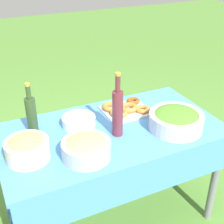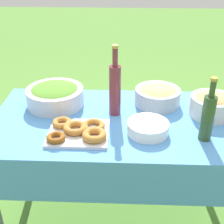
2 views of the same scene
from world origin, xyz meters
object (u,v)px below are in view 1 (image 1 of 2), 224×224
object	(u,v)px
olive_oil_bottle	(31,114)
bread_bowl	(27,148)
wine_bottle	(118,112)
salad_bowl	(176,119)
donut_platter	(125,109)
plate_stack	(79,121)
pasta_bowl	(86,148)

from	to	relation	value
olive_oil_bottle	bread_bowl	bearing A→B (deg)	70.88
wine_bottle	salad_bowl	bearing A→B (deg)	165.19
salad_bowl	donut_platter	world-z (taller)	salad_bowl
salad_bowl	olive_oil_bottle	xyz separation A→B (m)	(0.79, -0.32, 0.06)
plate_stack	pasta_bowl	bearing A→B (deg)	77.07
donut_platter	bread_bowl	size ratio (longest dim) A/B	1.39
bread_bowl	wine_bottle	bearing A→B (deg)	-179.18
pasta_bowl	wine_bottle	world-z (taller)	wine_bottle
donut_platter	bread_bowl	distance (m)	0.73
salad_bowl	donut_platter	size ratio (longest dim) A/B	1.02
wine_bottle	bread_bowl	bearing A→B (deg)	0.82
donut_platter	plate_stack	size ratio (longest dim) A/B	1.55
salad_bowl	wine_bottle	size ratio (longest dim) A/B	0.84
wine_bottle	plate_stack	bearing A→B (deg)	-48.22
donut_platter	plate_stack	xyz separation A→B (m)	(0.34, 0.03, 0.01)
salad_bowl	plate_stack	bearing A→B (deg)	-28.62
donut_platter	plate_stack	bearing A→B (deg)	5.43
salad_bowl	pasta_bowl	distance (m)	0.60
plate_stack	salad_bowl	bearing A→B (deg)	151.38
salad_bowl	pasta_bowl	world-z (taller)	salad_bowl
pasta_bowl	salad_bowl	bearing A→B (deg)	-176.74
plate_stack	olive_oil_bottle	bearing A→B (deg)	-8.38
salad_bowl	bread_bowl	bearing A→B (deg)	-5.53
pasta_bowl	plate_stack	distance (m)	0.33
donut_platter	olive_oil_bottle	world-z (taller)	olive_oil_bottle
salad_bowl	pasta_bowl	xyz separation A→B (m)	(0.59, 0.03, -0.00)
salad_bowl	donut_platter	xyz separation A→B (m)	(0.18, -0.32, -0.04)
olive_oil_bottle	plate_stack	bearing A→B (deg)	171.62
salad_bowl	wine_bottle	world-z (taller)	wine_bottle
olive_oil_bottle	wine_bottle	bearing A→B (deg)	152.40
olive_oil_bottle	pasta_bowl	bearing A→B (deg)	119.07
pasta_bowl	olive_oil_bottle	world-z (taller)	olive_oil_bottle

